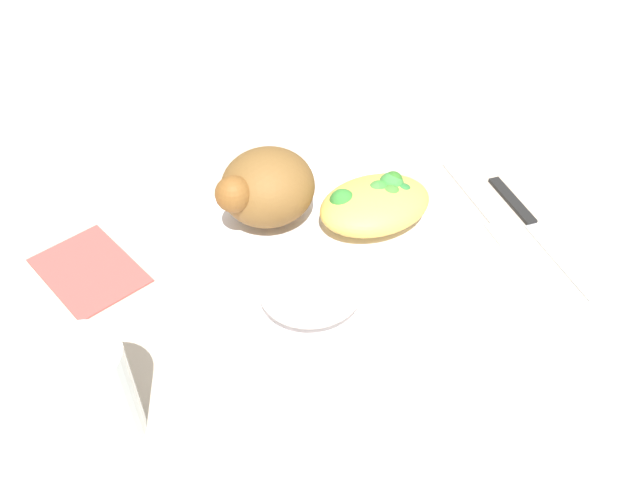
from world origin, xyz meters
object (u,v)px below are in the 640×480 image
plate (320,254)px  napkin (89,270)px  mac_cheese_with_broccoli (376,202)px  water_glass (90,396)px  fork (480,206)px  knife (532,222)px  roasted_chicken (266,187)px  rice_pile (311,288)px

plate → napkin: plate is taller
mac_cheese_with_broccoli → water_glass: (0.30, 0.11, 0.01)m
fork → mac_cheese_with_broccoli: bearing=-9.6°
mac_cheese_with_broccoli → knife: size_ratio=0.61×
roasted_chicken → knife: (-0.25, 0.12, -0.05)m
water_glass → napkin: (-0.03, -0.18, -0.04)m
mac_cheese_with_broccoli → fork: size_ratio=0.81×
fork → knife: 0.06m
mac_cheese_with_broccoli → roasted_chicken: bearing=-27.2°
plate → rice_pile: rice_pile is taller
mac_cheese_with_broccoli → napkin: 0.29m
roasted_chicken → napkin: (0.18, -0.02, -0.05)m
roasted_chicken → mac_cheese_with_broccoli: bearing=152.8°
mac_cheese_with_broccoli → water_glass: 0.32m
plate → rice_pile: (0.04, 0.06, 0.02)m
knife → napkin: knife is taller
roasted_chicken → napkin: bearing=-7.1°
roasted_chicken → rice_pile: (0.01, 0.12, -0.02)m
rice_pile → knife: (-0.26, -0.01, -0.03)m
rice_pile → fork: (-0.23, -0.05, -0.03)m
plate → mac_cheese_with_broccoli: bearing=-168.1°
roasted_chicken → fork: bearing=162.1°
rice_pile → fork: 0.23m
water_glass → roasted_chicken: bearing=-142.7°
mac_cheese_with_broccoli → napkin: mac_cheese_with_broccoli is taller
fork → napkin: size_ratio=1.31×
water_glass → plate: bearing=-158.2°
plate → roasted_chicken: bearing=-67.4°
roasted_chicken → plate: bearing=112.6°
plate → fork: plate is taller
rice_pile → plate: bearing=-123.0°
fork → roasted_chicken: bearing=-17.9°
plate → roasted_chicken: (0.03, -0.06, 0.05)m
mac_cheese_with_broccoli → fork: (-0.12, 0.02, -0.03)m
fork → water_glass: (0.42, 0.09, 0.04)m
plate → roasted_chicken: roasted_chicken is taller
roasted_chicken → water_glass: water_glass is taller
rice_pile → roasted_chicken: bearing=-95.2°
plate → water_glass: 0.25m
water_glass → napkin: 0.19m
mac_cheese_with_broccoli → knife: mac_cheese_with_broccoli is taller
plate → knife: bearing=166.8°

